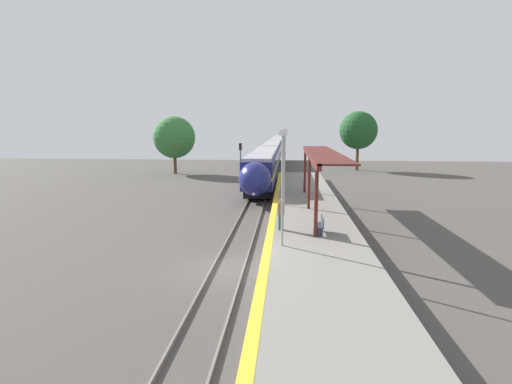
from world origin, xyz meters
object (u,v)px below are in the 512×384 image
Objects in this scene: train at (274,149)px; railway_signal at (241,161)px; lamppost_near at (283,181)px; lamppost_mid at (285,162)px; person_waiting at (281,214)px; platform_bench at (320,225)px.

train is 19.71× the size of railway_signal.
lamppost_near is 10.01m from lamppost_mid.
train is 55.85m from person_waiting.
railway_signal is at bearing -93.61° from train.
platform_bench is 0.33× the size of railway_signal.
train is 54.24× the size of person_waiting.
platform_bench is 21.57m from railway_signal.
lamppost_near and lamppost_mid have the same top height.
railway_signal is at bearing 101.61° from lamppost_near.
person_waiting is at bearing -77.00° from railway_signal.
lamppost_mid reaches higher than railway_signal.
train is at bearing 94.46° from platform_bench.
lamppost_mid is (2.42, -48.75, 1.79)m from train.
lamppost_mid is (0.10, 7.06, 2.21)m from person_waiting.
platform_bench is 2.20m from person_waiting.
railway_signal is at bearing 110.09° from lamppost_mid.
person_waiting is 0.36× the size of railway_signal.
lamppost_near is at bearing -90.00° from lamppost_mid.
train reaches higher than platform_bench.
lamppost_near is (2.42, -58.76, 1.79)m from train.
train is 60.23× the size of platform_bench.
railway_signal is 0.87× the size of lamppost_mid.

